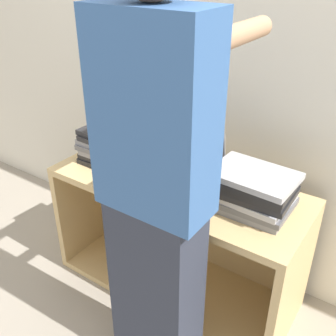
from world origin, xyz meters
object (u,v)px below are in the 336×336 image
at_px(laptop_open, 183,170).
at_px(person, 156,196).
at_px(laptop_stack_right, 251,190).
at_px(laptop_stack_left, 117,147).

bearing_deg(laptop_open, person, -68.13).
height_order(laptop_open, laptop_stack_right, laptop_open).
relative_size(laptop_stack_left, person, 0.21).
height_order(laptop_open, person, person).
height_order(laptop_open, laptop_stack_left, laptop_open).
relative_size(laptop_open, laptop_stack_right, 0.93).
xyz_separation_m(laptop_open, laptop_stack_left, (-0.38, -0.05, 0.04)).
xyz_separation_m(laptop_open, person, (0.19, -0.48, 0.18)).
bearing_deg(person, laptop_open, 111.87).
bearing_deg(laptop_stack_left, person, -37.10).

